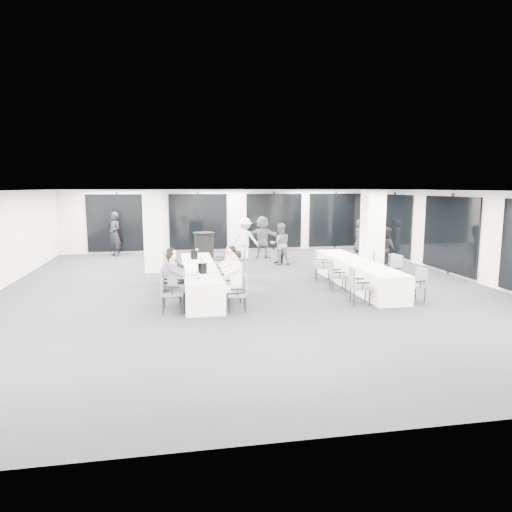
{
  "coord_description": "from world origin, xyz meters",
  "views": [
    {
      "loc": [
        -2.09,
        -12.72,
        2.9
      ],
      "look_at": [
        0.17,
        -0.2,
        0.97
      ],
      "focal_mm": 32.0,
      "sensor_mm": 36.0,
      "label": 1
    }
  ],
  "objects": [
    {
      "name": "standing_guest_d",
      "position": [
        1.86,
        3.99,
        0.92
      ],
      "size": [
        1.12,
        1.23,
        1.83
      ],
      "primitive_type": "imported",
      "rotation": [
        0.0,
        0.0,
        4.1
      ],
      "color": "black",
      "rests_on": "floor"
    },
    {
      "name": "chair_side_right_far",
      "position": [
        4.01,
        0.9,
        0.5
      ],
      "size": [
        0.44,
        0.5,
        0.87
      ],
      "rotation": [
        0.0,
        0.0,
        1.56
      ],
      "color": "#53565B",
      "rests_on": "floor"
    },
    {
      "name": "seated_guest_b",
      "position": [
        -2.09,
        -1.57,
        0.81
      ],
      "size": [
        0.5,
        0.38,
        1.44
      ],
      "rotation": [
        0.0,
        0.0,
        -1.57
      ],
      "color": "black",
      "rests_on": "floor"
    },
    {
      "name": "standing_guest_e",
      "position": [
        6.06,
        6.29,
        0.85
      ],
      "size": [
        0.74,
        0.94,
        1.7
      ],
      "primitive_type": "imported",
      "rotation": [
        0.0,
        0.0,
        1.89
      ],
      "color": "black",
      "rests_on": "floor"
    },
    {
      "name": "ice_bucket_far",
      "position": [
        -1.51,
        0.98,
        0.88
      ],
      "size": [
        0.22,
        0.22,
        0.25
      ],
      "primitive_type": "cylinder",
      "color": "black",
      "rests_on": "banquet_table_main"
    },
    {
      "name": "chair_main_left_fourth",
      "position": [
        -2.25,
        0.49,
        0.53
      ],
      "size": [
        0.47,
        0.52,
        0.92
      ],
      "rotation": [
        0.0,
        0.0,
        -1.57
      ],
      "color": "#53565B",
      "rests_on": "floor"
    },
    {
      "name": "chair_main_left_far",
      "position": [
        -2.25,
        1.39,
        0.51
      ],
      "size": [
        0.51,
        0.55,
        0.89
      ],
      "rotation": [
        0.0,
        0.0,
        -1.72
      ],
      "color": "#53565B",
      "rests_on": "floor"
    },
    {
      "name": "chair_side_right_near",
      "position": [
        4.01,
        -2.21,
        0.49
      ],
      "size": [
        0.49,
        0.53,
        0.86
      ],
      "rotation": [
        0.0,
        0.0,
        1.73
      ],
      "color": "#53565B",
      "rests_on": "floor"
    },
    {
      "name": "chair_main_right_fourth",
      "position": [
        -0.59,
        0.24,
        0.54
      ],
      "size": [
        0.56,
        0.59,
        0.94
      ],
      "rotation": [
        0.0,
        0.0,
        1.38
      ],
      "color": "#53565B",
      "rests_on": "floor"
    },
    {
      "name": "plate_b",
      "position": [
        -1.22,
        -2.05,
        0.76
      ],
      "size": [
        0.19,
        0.19,
        0.03
      ],
      "color": "white",
      "rests_on": "banquet_table_main"
    },
    {
      "name": "standing_guest_b",
      "position": [
        1.83,
        3.82,
        0.89
      ],
      "size": [
        0.87,
        0.55,
        1.77
      ],
      "primitive_type": "imported",
      "rotation": [
        0.0,
        0.0,
        3.1
      ],
      "color": "#57595E",
      "rests_on": "floor"
    },
    {
      "name": "column_right",
      "position": [
        4.2,
        1.0,
        1.4
      ],
      "size": [
        0.6,
        0.6,
        2.8
      ],
      "primitive_type": "cube",
      "color": "white",
      "rests_on": "floor"
    },
    {
      "name": "chair_side_left_near",
      "position": [
        2.36,
        -2.25,
        0.52
      ],
      "size": [
        0.52,
        0.56,
        0.92
      ],
      "rotation": [
        0.0,
        0.0,
        -1.71
      ],
      "color": "#53565B",
      "rests_on": "floor"
    },
    {
      "name": "chair_side_right_mid",
      "position": [
        4.02,
        -0.82,
        0.57
      ],
      "size": [
        0.58,
        0.62,
        0.99
      ],
      "rotation": [
        0.0,
        0.0,
        1.74
      ],
      "color": "#53565B",
      "rests_on": "floor"
    },
    {
      "name": "chair_main_right_near",
      "position": [
        -0.6,
        -2.38,
        0.5
      ],
      "size": [
        0.47,
        0.52,
        0.88
      ],
      "rotation": [
        0.0,
        0.0,
        1.51
      ],
      "color": "#53565B",
      "rests_on": "floor"
    },
    {
      "name": "plate_a",
      "position": [
        -1.61,
        -1.7,
        0.76
      ],
      "size": [
        0.21,
        0.21,
        0.03
      ],
      "color": "white",
      "rests_on": "banquet_table_main"
    },
    {
      "name": "room",
      "position": [
        0.89,
        1.11,
        1.39
      ],
      "size": [
        14.04,
        16.04,
        2.84
      ],
      "color": "#242429",
      "rests_on": "ground"
    },
    {
      "name": "standing_guest_c",
      "position": [
        0.77,
        5.53,
        0.94
      ],
      "size": [
        1.37,
        1.12,
        1.88
      ],
      "primitive_type": "imported",
      "rotation": [
        0.0,
        0.0,
        2.65
      ],
      "color": "white",
      "rests_on": "floor"
    },
    {
      "name": "chair_main_left_second",
      "position": [
        -2.26,
        -1.57,
        0.54
      ],
      "size": [
        0.51,
        0.56,
        0.95
      ],
      "rotation": [
        0.0,
        0.0,
        -1.5
      ],
      "color": "#53565B",
      "rests_on": "floor"
    },
    {
      "name": "water_bottle_c",
      "position": [
        -1.39,
        1.6,
        0.87
      ],
      "size": [
        0.07,
        0.07,
        0.23
      ],
      "primitive_type": "cylinder",
      "color": "silver",
      "rests_on": "banquet_table_main"
    },
    {
      "name": "banquet_table_main",
      "position": [
        -1.42,
        -0.22,
        0.38
      ],
      "size": [
        0.9,
        5.0,
        0.75
      ],
      "primitive_type": "cube",
      "color": "white",
      "rests_on": "floor"
    },
    {
      "name": "chair_side_left_mid",
      "position": [
        2.36,
        -0.69,
        0.49
      ],
      "size": [
        0.49,
        0.52,
        0.86
      ],
      "rotation": [
        0.0,
        0.0,
        -1.7
      ],
      "color": "#53565B",
      "rests_on": "floor"
    },
    {
      "name": "chair_main_left_mid",
      "position": [
        -2.25,
        -0.47,
        0.52
      ],
      "size": [
        0.46,
        0.52,
        0.92
      ],
      "rotation": [
        0.0,
        0.0,
        -1.57
      ],
      "color": "#53565B",
      "rests_on": "floor"
    },
    {
      "name": "banquet_table_side",
      "position": [
        3.19,
        -0.24,
        0.38
      ],
      "size": [
        0.9,
        5.0,
        0.75
      ],
      "primitive_type": "cube",
      "color": "white",
      "rests_on": "floor"
    },
    {
      "name": "standing_guest_h",
      "position": [
        5.2,
        2.0,
        0.87
      ],
      "size": [
        0.63,
        0.91,
        1.74
      ],
      "primitive_type": "imported",
      "rotation": [
        0.0,
        0.0,
        1.72
      ],
      "color": "black",
      "rests_on": "floor"
    },
    {
      "name": "ice_bucket_near",
      "position": [
        -1.41,
        -1.36,
        0.88
      ],
      "size": [
        0.23,
        0.23,
        0.26
      ],
      "primitive_type": "cylinder",
      "color": "black",
      "rests_on": "banquet_table_main"
    },
    {
      "name": "chair_main_right_far",
      "position": [
        -0.58,
        1.49,
        0.58
      ],
      "size": [
        0.61,
        0.65,
        1.02
      ],
      "rotation": [
        0.0,
        0.0,
        1.36
      ],
      "color": "#53565B",
      "rests_on": "floor"
    },
    {
      "name": "wine_glass",
      "position": [
        -1.29,
        -2.31,
        0.9
      ],
      "size": [
        0.08,
        0.08,
        0.2
      ],
      "color": "silver",
      "rests_on": "banquet_table_main"
    },
    {
      "name": "standing_guest_g",
      "position": [
        -4.55,
        7.17,
        1.06
      ],
      "size": [
        0.96,
        0.99,
        2.12
      ],
      "primitive_type": "imported",
      "rotation": [
        0.0,
        0.0,
        -0.93
      ],
      "color": "black",
      "rests_on": "floor"
    },
    {
      "name": "chair_side_left_far",
      "position": [
        2.35,
        0.64,
        0.55
      ],
      "size": [
        0.58,
        0.61,
        0.96
      ],
      "rotation": [
        0.0,
        0.0,
        -1.8
      ],
      "color": "#53565B",
      "rests_on": "floor"
    },
    {
      "name": "cocktail_table",
      "position": [
        -0.96,
        4.87,
        0.59
      ],
      "size": [
        0.84,
        0.84,
        1.17
      ],
      "color": "black",
      "rests_on": "floor"
    },
    {
      "name": "water_bottle_b",
      "position": [
        -1.35,
        0.2,
        0.86
      ],
      "size": [
        0.07,
        0.07,
        0.22
      ],
      "primitive_type": "cylinder",
      "color": "silver",
      "rests_on": "banquet_table_main"
    },
    {
      "name": "seated_guest_d",
      "position": [
        -0.75,
        -1.43,
        0.81
      ],
      "size": [
        0.5,
        0.38,
        1.44
      ],
      "rotation": [
        0.0,
        0.0,
        1.57
      ],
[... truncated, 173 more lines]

